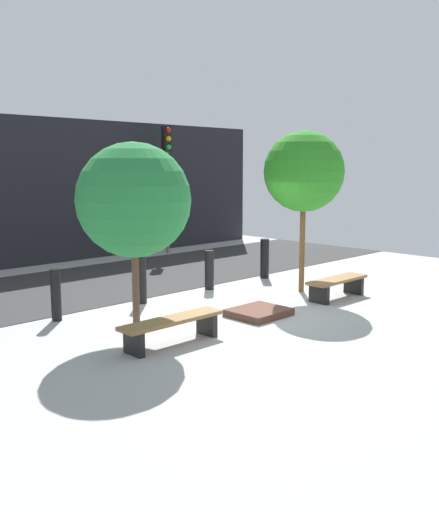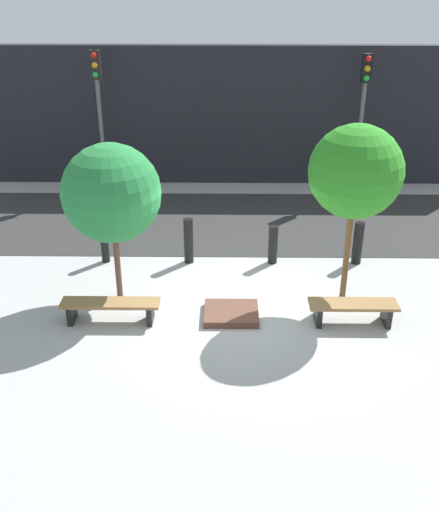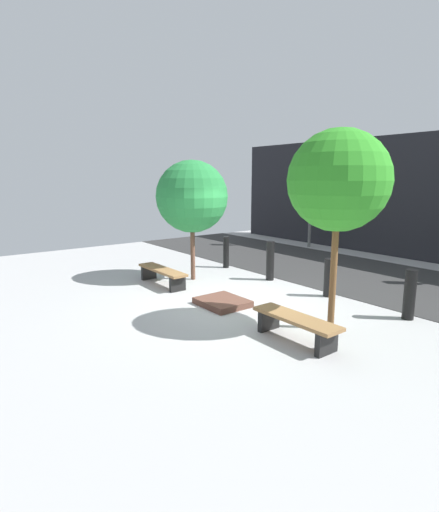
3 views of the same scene
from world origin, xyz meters
The scene contains 13 objects.
ground_plane centered at (0.00, 0.00, 0.00)m, with size 18.00×18.00×0.00m, color #A6A6A6.
road_strip centered at (0.00, 4.47, 0.01)m, with size 18.00×4.38×0.01m, color #2F2F2F.
building_facade centered at (0.00, 7.97, 2.06)m, with size 16.20×0.50×4.13m, color black.
bench_left centered at (-2.25, -0.52, 0.31)m, with size 1.83×0.41×0.42m.
bench_right centered at (2.25, -0.52, 0.31)m, with size 1.63×0.45×0.43m.
planter_bed centered at (0.00, -0.32, 0.07)m, with size 1.03×0.89×0.13m, color brown.
tree_behind_left_bench centered at (-2.25, 0.42, 2.21)m, with size 1.88×1.88×3.15m.
tree_behind_right_bench centered at (2.25, 0.42, 2.64)m, with size 1.74×1.74×3.52m.
bollard_far_left centered at (-2.85, 2.03, 0.48)m, with size 0.18×0.18×0.95m, color black.
bollard_left centered at (-0.95, 2.03, 0.52)m, with size 0.21×0.21×1.05m, color black.
bollard_center centered at (0.95, 2.03, 0.44)m, with size 0.21×0.21×0.89m, color black.
bollard_right centered at (2.85, 2.03, 0.49)m, with size 0.22×0.22×0.98m, color black.
traffic_light_west centered at (-3.78, 6.95, 2.79)m, with size 0.28×0.27×4.08m.
Camera 3 is at (6.49, -5.35, 2.69)m, focal length 28.00 mm.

